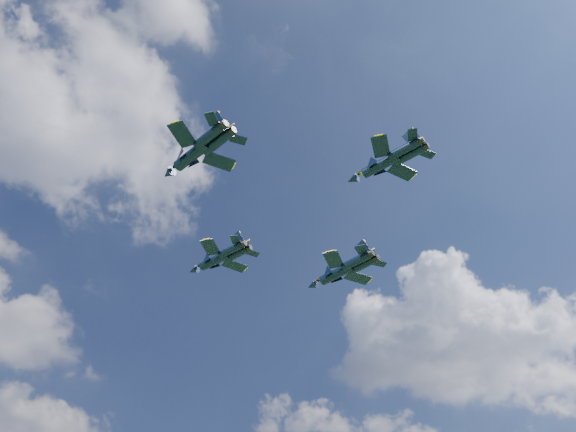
# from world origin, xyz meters

# --- Properties ---
(jet_lead) EXTENTS (10.46, 14.53, 3.44)m
(jet_lead) POSITION_xyz_m (-2.60, 15.28, 63.74)
(jet_lead) COLOR black
(jet_left) EXTENTS (10.89, 14.65, 3.45)m
(jet_left) POSITION_xyz_m (-17.48, -7.87, 60.71)
(jet_left) COLOR black
(jet_right) EXTENTS (12.07, 16.32, 3.84)m
(jet_right) POSITION_xyz_m (17.23, 5.97, 62.88)
(jet_right) COLOR black
(jet_slot) EXTENTS (10.05, 13.83, 3.27)m
(jet_slot) POSITION_xyz_m (7.08, -18.84, 63.04)
(jet_slot) COLOR black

